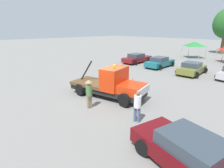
{
  "coord_description": "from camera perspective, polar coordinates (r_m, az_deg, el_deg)",
  "views": [
    {
      "loc": [
        8.92,
        -8.1,
        4.78
      ],
      "look_at": [
        0.5,
        0.0,
        1.05
      ],
      "focal_mm": 28.0,
      "sensor_mm": 36.0,
      "label": 1
    }
  ],
  "objects": [
    {
      "name": "parked_car_maroon",
      "position": [
        25.84,
        8.11,
        8.33
      ],
      "size": [
        2.51,
        4.88,
        1.34
      ],
      "rotation": [
        0.0,
        0.0,
        1.59
      ],
      "color": "maroon",
      "rests_on": "ground"
    },
    {
      "name": "ground_plane",
      "position": [
        12.97,
        -1.54,
        -3.94
      ],
      "size": [
        160.0,
        160.0,
        0.0
      ],
      "primitive_type": "plane",
      "color": "gray"
    },
    {
      "name": "traffic_cone",
      "position": [
        16.05,
        6.73,
        1.19
      ],
      "size": [
        0.4,
        0.4,
        0.55
      ],
      "color": "black",
      "rests_on": "ground"
    },
    {
      "name": "person_at_hood",
      "position": [
        10.8,
        -7.5,
        -2.71
      ],
      "size": [
        0.39,
        0.39,
        1.77
      ],
      "rotation": [
        0.0,
        0.0,
        3.13
      ],
      "color": "#847051",
      "rests_on": "ground"
    },
    {
      "name": "canopy_tent_green",
      "position": [
        32.66,
        25.39,
        11.71
      ],
      "size": [
        2.95,
        2.95,
        2.7
      ],
      "color": "#9E9EA3",
      "rests_on": "ground"
    },
    {
      "name": "parked_car_olive",
      "position": [
        20.87,
        24.62,
        4.66
      ],
      "size": [
        2.61,
        4.34,
        1.34
      ],
      "rotation": [
        0.0,
        0.0,
        1.64
      ],
      "color": "olive",
      "rests_on": "ground"
    },
    {
      "name": "parked_car_teal",
      "position": [
        23.35,
        15.31,
        6.89
      ],
      "size": [
        2.46,
        4.59,
        1.34
      ],
      "rotation": [
        0.0,
        0.0,
        1.59
      ],
      "color": "#196670",
      "rests_on": "ground"
    },
    {
      "name": "foreground_car",
      "position": [
        6.95,
        25.79,
        -20.84
      ],
      "size": [
        5.21,
        2.88,
        1.34
      ],
      "rotation": [
        0.0,
        0.0,
        -0.21
      ],
      "color": "#5B0A0F",
      "rests_on": "ground"
    },
    {
      "name": "person_near_truck",
      "position": [
        9.25,
        8.3,
        -6.65
      ],
      "size": [
        0.38,
        0.38,
        1.72
      ],
      "rotation": [
        0.0,
        0.0,
        4.99
      ],
      "color": "#475B84",
      "rests_on": "ground"
    },
    {
      "name": "tow_truck",
      "position": [
        12.47,
        -0.24,
        -0.22
      ],
      "size": [
        5.95,
        3.22,
        2.51
      ],
      "rotation": [
        0.0,
        0.0,
        0.24
      ],
      "color": "black",
      "rests_on": "ground"
    }
  ]
}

